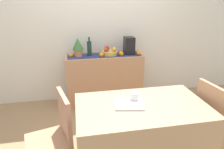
{
  "coord_description": "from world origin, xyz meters",
  "views": [
    {
      "loc": [
        -0.45,
        -2.24,
        1.71
      ],
      "look_at": [
        0.04,
        0.34,
        0.72
      ],
      "focal_mm": 31.92,
      "sensor_mm": 36.0,
      "label": 1
    }
  ],
  "objects_px": {
    "sideboard_console": "(104,79)",
    "coffee_maker": "(129,46)",
    "chair_by_corner": "(216,134)",
    "wine_bottle": "(89,48)",
    "fruit_bowl": "(110,53)",
    "dining_table": "(140,136)",
    "coffee_cup": "(134,97)",
    "potted_plant": "(78,46)",
    "open_book": "(129,105)"
  },
  "relations": [
    {
      "from": "wine_bottle",
      "to": "open_book",
      "type": "relative_size",
      "value": 1.1
    },
    {
      "from": "wine_bottle",
      "to": "coffee_maker",
      "type": "relative_size",
      "value": 1.08
    },
    {
      "from": "fruit_bowl",
      "to": "potted_plant",
      "type": "xyz_separation_m",
      "value": [
        -0.52,
        0.0,
        0.13
      ]
    },
    {
      "from": "wine_bottle",
      "to": "potted_plant",
      "type": "bearing_deg",
      "value": 180.0
    },
    {
      "from": "fruit_bowl",
      "to": "potted_plant",
      "type": "distance_m",
      "value": 0.53
    },
    {
      "from": "potted_plant",
      "to": "coffee_maker",
      "type": "bearing_deg",
      "value": 0.0
    },
    {
      "from": "coffee_maker",
      "to": "open_book",
      "type": "height_order",
      "value": "coffee_maker"
    },
    {
      "from": "dining_table",
      "to": "chair_by_corner",
      "type": "distance_m",
      "value": 0.92
    },
    {
      "from": "sideboard_console",
      "to": "open_book",
      "type": "height_order",
      "value": "sideboard_console"
    },
    {
      "from": "potted_plant",
      "to": "open_book",
      "type": "xyz_separation_m",
      "value": [
        0.44,
        -1.5,
        -0.27
      ]
    },
    {
      "from": "coffee_maker",
      "to": "coffee_cup",
      "type": "relative_size",
      "value": 3.09
    },
    {
      "from": "potted_plant",
      "to": "fruit_bowl",
      "type": "bearing_deg",
      "value": 0.0
    },
    {
      "from": "chair_by_corner",
      "to": "fruit_bowl",
      "type": "bearing_deg",
      "value": 122.46
    },
    {
      "from": "chair_by_corner",
      "to": "wine_bottle",
      "type": "bearing_deg",
      "value": 130.61
    },
    {
      "from": "wine_bottle",
      "to": "chair_by_corner",
      "type": "xyz_separation_m",
      "value": [
        1.3,
        -1.51,
        -0.71
      ]
    },
    {
      "from": "potted_plant",
      "to": "coffee_cup",
      "type": "relative_size",
      "value": 3.26
    },
    {
      "from": "potted_plant",
      "to": "open_book",
      "type": "height_order",
      "value": "potted_plant"
    },
    {
      "from": "sideboard_console",
      "to": "wine_bottle",
      "type": "xyz_separation_m",
      "value": [
        -0.24,
        0.0,
        0.55
      ]
    },
    {
      "from": "dining_table",
      "to": "fruit_bowl",
      "type": "bearing_deg",
      "value": 92.0
    },
    {
      "from": "coffee_maker",
      "to": "dining_table",
      "type": "bearing_deg",
      "value": -100.27
    },
    {
      "from": "coffee_maker",
      "to": "open_book",
      "type": "relative_size",
      "value": 1.02
    },
    {
      "from": "sideboard_console",
      "to": "coffee_cup",
      "type": "bearing_deg",
      "value": -86.07
    },
    {
      "from": "coffee_maker",
      "to": "chair_by_corner",
      "type": "bearing_deg",
      "value": -67.2
    },
    {
      "from": "fruit_bowl",
      "to": "coffee_cup",
      "type": "distance_m",
      "value": 1.42
    },
    {
      "from": "wine_bottle",
      "to": "chair_by_corner",
      "type": "bearing_deg",
      "value": -49.39
    },
    {
      "from": "sideboard_console",
      "to": "coffee_maker",
      "type": "relative_size",
      "value": 4.43
    },
    {
      "from": "open_book",
      "to": "potted_plant",
      "type": "bearing_deg",
      "value": 116.85
    },
    {
      "from": "fruit_bowl",
      "to": "dining_table",
      "type": "bearing_deg",
      "value": -88.0
    },
    {
      "from": "potted_plant",
      "to": "chair_by_corner",
      "type": "relative_size",
      "value": 0.34
    },
    {
      "from": "coffee_maker",
      "to": "coffee_cup",
      "type": "xyz_separation_m",
      "value": [
        -0.33,
        -1.42,
        -0.21
      ]
    },
    {
      "from": "wine_bottle",
      "to": "dining_table",
      "type": "distance_m",
      "value": 1.67
    },
    {
      "from": "wine_bottle",
      "to": "dining_table",
      "type": "relative_size",
      "value": 0.24
    },
    {
      "from": "fruit_bowl",
      "to": "coffee_maker",
      "type": "height_order",
      "value": "coffee_maker"
    },
    {
      "from": "fruit_bowl",
      "to": "dining_table",
      "type": "relative_size",
      "value": 0.2
    },
    {
      "from": "potted_plant",
      "to": "dining_table",
      "type": "height_order",
      "value": "potted_plant"
    },
    {
      "from": "dining_table",
      "to": "coffee_cup",
      "type": "bearing_deg",
      "value": 118.39
    },
    {
      "from": "coffee_cup",
      "to": "chair_by_corner",
      "type": "xyz_separation_m",
      "value": [
        0.96,
        -0.1,
        -0.52
      ]
    },
    {
      "from": "sideboard_console",
      "to": "chair_by_corner",
      "type": "bearing_deg",
      "value": -55.02
    },
    {
      "from": "sideboard_console",
      "to": "dining_table",
      "type": "distance_m",
      "value": 1.52
    },
    {
      "from": "sideboard_console",
      "to": "chair_by_corner",
      "type": "distance_m",
      "value": 1.85
    },
    {
      "from": "sideboard_console",
      "to": "coffee_cup",
      "type": "height_order",
      "value": "sideboard_console"
    },
    {
      "from": "coffee_cup",
      "to": "fruit_bowl",
      "type": "bearing_deg",
      "value": 90.05
    },
    {
      "from": "coffee_maker",
      "to": "sideboard_console",
      "type": "bearing_deg",
      "value": 180.0
    },
    {
      "from": "sideboard_console",
      "to": "chair_by_corner",
      "type": "relative_size",
      "value": 1.41
    },
    {
      "from": "coffee_maker",
      "to": "chair_by_corner",
      "type": "xyz_separation_m",
      "value": [
        0.64,
        -1.51,
        -0.73
      ]
    },
    {
      "from": "wine_bottle",
      "to": "chair_by_corner",
      "type": "relative_size",
      "value": 0.34
    },
    {
      "from": "wine_bottle",
      "to": "coffee_maker",
      "type": "height_order",
      "value": "wine_bottle"
    },
    {
      "from": "fruit_bowl",
      "to": "wine_bottle",
      "type": "xyz_separation_m",
      "value": [
        -0.33,
        0.0,
        0.09
      ]
    },
    {
      "from": "potted_plant",
      "to": "chair_by_corner",
      "type": "xyz_separation_m",
      "value": [
        1.48,
        -1.51,
        -0.75
      ]
    },
    {
      "from": "dining_table",
      "to": "open_book",
      "type": "relative_size",
      "value": 4.62
    }
  ]
}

